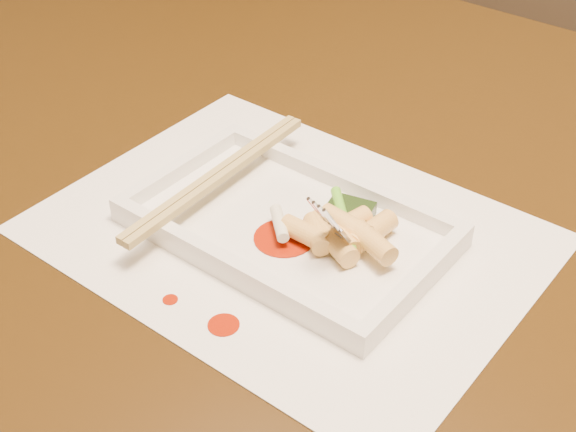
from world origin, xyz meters
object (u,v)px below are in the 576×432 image
Objects in this scene: chopstick_a at (214,174)px; fork at (376,172)px; placemat at (288,234)px; table at (302,249)px; plate_base at (288,229)px.

chopstick_a is 0.16m from fork.
fork is at bearing 14.42° from placemat.
chopstick_a is (-0.03, -0.09, 0.13)m from table.
placemat is at bearing -165.58° from fork.
plate_base is (0.05, -0.09, 0.11)m from table.
fork is (0.07, 0.02, 0.08)m from plate_base.
placemat is 2.86× the size of fork.
chopstick_a reaches higher than plate_base.
plate_base is at bearing 0.00° from placemat.
chopstick_a is (-0.08, 0.00, 0.03)m from placemat.
table is 0.23m from fork.
chopstick_a is 1.65× the size of fork.
table is at bearing 120.19° from plate_base.
plate_base is at bearing -59.81° from table.
placemat is at bearing 0.00° from plate_base.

